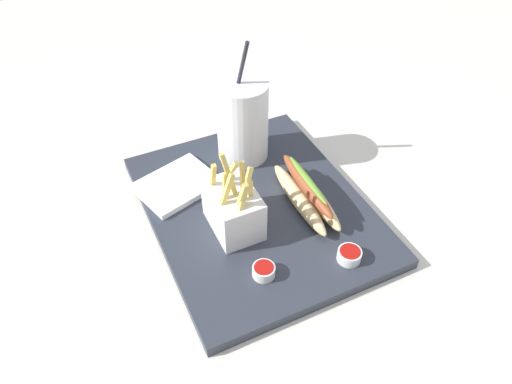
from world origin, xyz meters
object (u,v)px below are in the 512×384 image
ketchup_cup_2 (264,270)px  napkin_stack (177,185)px  fries_basket (233,209)px  soda_cup (242,121)px  hot_dog_1 (306,193)px  ketchup_cup_1 (349,255)px

ketchup_cup_2 → napkin_stack: (-0.24, -0.06, -0.00)m
fries_basket → soda_cup: bearing=151.1°
soda_cup → hot_dog_1: 0.18m
ketchup_cup_1 → ketchup_cup_2: same height
ketchup_cup_2 → napkin_stack: 0.25m
hot_dog_1 → napkin_stack: hot_dog_1 is taller
soda_cup → napkin_stack: soda_cup is taller
fries_basket → ketchup_cup_2: fries_basket is taller
fries_basket → ketchup_cup_2: 0.12m
soda_cup → fries_basket: 0.20m
soda_cup → napkin_stack: (0.03, -0.15, -0.07)m
hot_dog_1 → ketchup_cup_1: bearing=-0.3°
soda_cup → hot_dog_1: soda_cup is taller
hot_dog_1 → ketchup_cup_1: size_ratio=5.00×
napkin_stack → ketchup_cup_2: bearing=12.7°
fries_basket → napkin_stack: fries_basket is taller
soda_cup → ketchup_cup_2: bearing=-18.3°
hot_dog_1 → napkin_stack: (-0.14, -0.19, -0.02)m
soda_cup → napkin_stack: bearing=-76.7°
fries_basket → ketchup_cup_1: 0.20m
fries_basket → ketchup_cup_2: bearing=0.3°
ketchup_cup_1 → napkin_stack: size_ratio=0.28×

